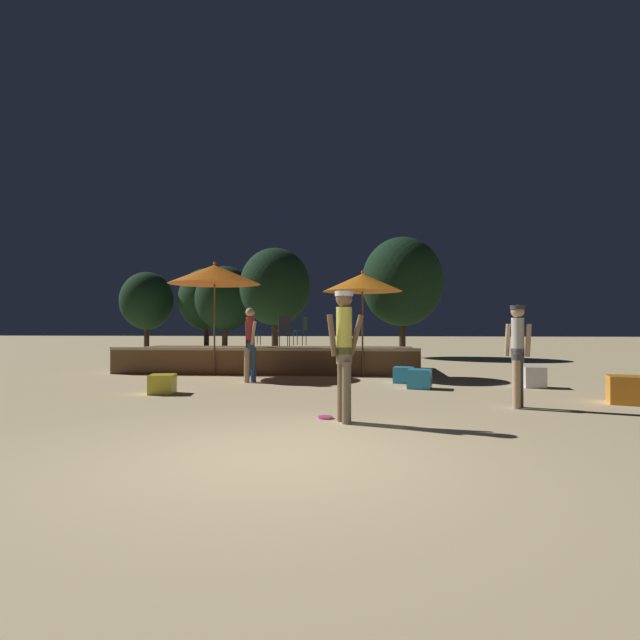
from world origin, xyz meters
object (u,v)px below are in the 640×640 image
at_px(bistro_chair_1, 302,328).
at_px(background_tree_3, 402,282).
at_px(cube_seat_4, 419,379).
at_px(cube_seat_0, 162,384).
at_px(cube_seat_1, 535,377).
at_px(frisbee_disc, 325,417).
at_px(background_tree_2, 275,287).
at_px(background_tree_4, 147,301).
at_px(person_1, 250,341).
at_px(bistro_chair_2, 284,328).
at_px(person_2, 518,350).
at_px(bistro_chair_0, 252,328).
at_px(patio_umbrella_1, 362,283).
at_px(cube_seat_2, 404,375).
at_px(background_tree_1, 207,299).
at_px(patio_umbrella_0, 215,275).
at_px(cube_seat_3, 626,390).
at_px(person_0, 344,346).

height_order(bistro_chair_1, background_tree_3, background_tree_3).
xyz_separation_m(cube_seat_4, bistro_chair_1, (-3.16, 4.28, 1.11)).
relative_size(cube_seat_0, cube_seat_1, 1.14).
distance_m(frisbee_disc, background_tree_2, 14.12).
bearing_deg(frisbee_disc, background_tree_4, 121.17).
xyz_separation_m(person_1, bistro_chair_2, (0.42, 2.54, 0.30)).
height_order(person_2, bistro_chair_0, person_2).
xyz_separation_m(patio_umbrella_1, bistro_chair_2, (-2.31, 0.95, -1.24)).
height_order(cube_seat_2, bistro_chair_0, bistro_chair_0).
xyz_separation_m(background_tree_1, background_tree_2, (4.80, -5.57, 0.21)).
distance_m(cube_seat_1, person_1, 6.66).
bearing_deg(person_1, cube_seat_1, -42.24).
xyz_separation_m(bistro_chair_1, bistro_chair_2, (-0.43, -0.91, 0.00)).
height_order(patio_umbrella_0, bistro_chair_0, patio_umbrella_0).
bearing_deg(bistro_chair_2, cube_seat_3, 123.55).
distance_m(person_0, bistro_chair_2, 7.70).
distance_m(person_0, frisbee_disc, 1.16).
bearing_deg(bistro_chair_0, person_2, -170.62).
bearing_deg(cube_seat_1, bistro_chair_1, 146.07).
bearing_deg(patio_umbrella_0, cube_seat_2, -14.46).
bearing_deg(person_1, cube_seat_4, -50.37).
bearing_deg(patio_umbrella_0, cube_seat_3, -25.54).
bearing_deg(person_0, cube_seat_1, -66.91).
height_order(cube_seat_3, background_tree_1, background_tree_1).
bearing_deg(background_tree_3, background_tree_2, -166.34).
bearing_deg(cube_seat_4, cube_seat_3, -28.05).
xyz_separation_m(cube_seat_3, background_tree_3, (-3.02, 12.82, 3.07)).
bearing_deg(patio_umbrella_0, person_2, -35.82).
distance_m(patio_umbrella_1, cube_seat_2, 2.90).
distance_m(cube_seat_0, background_tree_1, 17.38).
height_order(patio_umbrella_1, cube_seat_0, patio_umbrella_1).
height_order(bistro_chair_2, background_tree_4, background_tree_4).
bearing_deg(patio_umbrella_0, patio_umbrella_1, 0.54).
height_order(person_0, person_1, person_0).
bearing_deg(background_tree_1, bistro_chair_1, -58.67).
bearing_deg(patio_umbrella_1, bistro_chair_0, 148.89).
relative_size(cube_seat_1, person_2, 0.29).
xyz_separation_m(background_tree_1, background_tree_3, (10.24, -4.25, 0.50)).
bearing_deg(cube_seat_3, frisbee_disc, -159.94).
distance_m(cube_seat_3, bistro_chair_2, 8.81).
height_order(background_tree_1, background_tree_2, background_tree_2).
bearing_deg(patio_umbrella_0, cube_seat_0, -88.92).
bearing_deg(person_1, background_tree_3, 27.86).
height_order(bistro_chair_0, bistro_chair_2, same).
relative_size(frisbee_disc, background_tree_1, 0.05).
bearing_deg(background_tree_4, bistro_chair_0, -51.48).
relative_size(cube_seat_3, bistro_chair_2, 0.80).
xyz_separation_m(cube_seat_1, person_2, (-1.22, -2.91, 0.75)).
height_order(patio_umbrella_0, person_2, patio_umbrella_0).
bearing_deg(cube_seat_0, person_2, -9.82).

